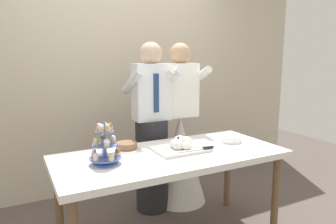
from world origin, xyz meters
name	(u,v)px	position (x,y,z in m)	size (l,w,h in m)	color
rear_wall	(115,63)	(0.00, 1.37, 1.45)	(5.20, 0.10, 2.90)	beige
dessert_table	(171,162)	(0.00, 0.00, 0.70)	(1.80, 0.80, 0.78)	white
cupcake_stand	(105,146)	(-0.53, -0.01, 0.90)	(0.23, 0.23, 0.31)	#4C66B2
main_cake_tray	(181,146)	(0.10, 0.03, 0.82)	(0.44, 0.31, 0.13)	silver
plate_stack	(231,139)	(0.62, 0.04, 0.80)	(0.19, 0.18, 0.05)	white
round_cake	(127,146)	(-0.28, 0.24, 0.80)	(0.24, 0.24, 0.06)	white
person_groom	(152,137)	(0.11, 0.62, 0.75)	(0.47, 0.50, 1.66)	#232328
person_bride	(180,148)	(0.45, 0.66, 0.58)	(0.56, 0.56, 1.66)	white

